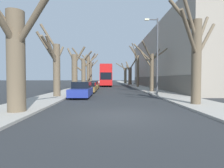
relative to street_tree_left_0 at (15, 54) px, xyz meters
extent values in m
plane|color=#2B2D30|center=(4.98, -0.47, -2.92)|extent=(300.00, 300.00, 0.00)
cube|color=#A39E93|center=(-0.61, 49.53, -2.86)|extent=(3.10, 120.00, 0.12)
cube|color=#A39E93|center=(10.58, 49.53, -2.86)|extent=(3.10, 120.00, 0.12)
cube|color=#9E9384|center=(17.13, 24.53, 2.26)|extent=(10.00, 35.71, 10.35)
cube|color=#5E584F|center=(12.11, 24.53, -1.88)|extent=(0.12, 34.99, 2.07)
cylinder|color=brown|center=(-0.03, 0.11, -0.40)|extent=(0.85, 0.85, 5.05)
cylinder|color=brown|center=(-0.18, -0.67, 1.28)|extent=(0.64, 1.83, 1.89)
cylinder|color=brown|center=(1.14, -0.47, 1.63)|extent=(2.65, 1.51, 2.79)
cylinder|color=brown|center=(-0.27, 7.61, -0.48)|extent=(0.64, 0.64, 4.88)
cylinder|color=brown|center=(-0.26, 8.68, 1.24)|extent=(0.25, 2.28, 1.80)
cylinder|color=brown|center=(-0.52, 6.48, 1.40)|extent=(0.75, 2.43, 1.81)
cylinder|color=brown|center=(-0.41, 6.70, 1.20)|extent=(0.53, 2.01, 2.40)
cylinder|color=brown|center=(-0.98, 7.63, 2.62)|extent=(1.62, 0.27, 2.45)
cylinder|color=brown|center=(-1.00, 7.20, 1.57)|extent=(1.73, 1.09, 2.78)
cylinder|color=brown|center=(-0.14, 15.35, -0.41)|extent=(0.78, 0.78, 5.01)
cylinder|color=brown|center=(0.58, 15.18, 1.94)|extent=(1.72, 0.67, 2.43)
cylinder|color=brown|center=(-0.41, 15.73, 1.06)|extent=(0.90, 1.12, 2.07)
cylinder|color=brown|center=(-0.88, 16.68, 2.20)|extent=(1.80, 2.93, 2.41)
cylinder|color=brown|center=(-0.01, 22.84, -0.28)|extent=(0.76, 0.76, 5.29)
cylinder|color=brown|center=(0.78, 22.29, 2.73)|extent=(1.85, 1.42, 1.75)
cylinder|color=brown|center=(-0.70, 22.47, 0.53)|extent=(1.65, 1.05, 1.29)
cylinder|color=brown|center=(-0.96, 22.67, 2.93)|extent=(2.17, 0.64, 2.73)
cylinder|color=brown|center=(1.05, 23.86, 1.93)|extent=(2.41, 2.34, 2.53)
cylinder|color=brown|center=(0.19, 23.58, 2.54)|extent=(0.69, 1.71, 1.54)
cylinder|color=brown|center=(-0.09, 30.81, 0.50)|extent=(0.74, 0.74, 6.85)
cylinder|color=brown|center=(0.75, 29.99, 3.03)|extent=(1.99, 1.95, 2.51)
cylinder|color=brown|center=(0.94, 31.22, 3.31)|extent=(2.34, 1.13, 2.41)
cylinder|color=brown|center=(-0.76, 30.72, 3.35)|extent=(1.56, 0.47, 1.60)
cylinder|color=brown|center=(-0.72, 31.16, 2.17)|extent=(1.57, 1.04, 2.45)
cylinder|color=brown|center=(-0.26, 38.08, 0.17)|extent=(0.59, 0.59, 6.18)
cylinder|color=brown|center=(-0.94, 37.27, 2.98)|extent=(1.61, 1.87, 2.23)
cylinder|color=brown|center=(0.14, 37.52, 2.26)|extent=(1.07, 1.37, 1.95)
cylinder|color=brown|center=(0.63, 38.42, 2.73)|extent=(2.00, 0.92, 2.24)
cylinder|color=brown|center=(10.14, 2.49, -0.18)|extent=(0.60, 0.60, 5.48)
cylinder|color=brown|center=(11.04, 3.51, 2.11)|extent=(2.06, 2.29, 2.71)
cylinder|color=brown|center=(11.12, 3.24, 1.44)|extent=(2.22, 1.75, 2.68)
cylinder|color=brown|center=(9.27, 1.61, 1.39)|extent=(1.98, 2.00, 2.41)
cylinder|color=brown|center=(9.22, 2.39, 2.70)|extent=(2.01, 0.43, 2.16)
cylinder|color=brown|center=(9.60, 2.22, 2.45)|extent=(1.33, 0.81, 2.54)
cylinder|color=brown|center=(10.00, 13.42, -0.50)|extent=(0.50, 0.50, 4.84)
cylinder|color=brown|center=(8.87, 13.53, 2.04)|extent=(2.41, 0.39, 2.43)
cylinder|color=brown|center=(9.32, 13.44, 1.13)|extent=(1.50, 0.22, 2.12)
cylinder|color=brown|center=(9.14, 12.17, 2.04)|extent=(1.92, 2.67, 2.09)
cylinder|color=brown|center=(10.77, 14.42, 1.97)|extent=(1.74, 2.19, 1.92)
cylinder|color=brown|center=(10.96, 13.40, 1.89)|extent=(2.02, 0.22, 1.55)
cylinder|color=brown|center=(10.17, 25.21, 0.18)|extent=(0.46, 0.46, 6.20)
cylinder|color=brown|center=(9.54, 25.43, 3.82)|extent=(1.45, 0.66, 2.58)
cylinder|color=brown|center=(9.52, 24.65, 3.93)|extent=(1.51, 1.32, 3.11)
cylinder|color=brown|center=(9.93, 25.97, 2.64)|extent=(0.68, 1.71, 2.76)
cylinder|color=brown|center=(9.29, 24.82, 3.78)|extent=(1.94, 0.97, 2.50)
cylinder|color=brown|center=(10.12, 37.14, -0.63)|extent=(0.90, 0.90, 4.58)
cylinder|color=brown|center=(10.88, 37.34, 2.58)|extent=(1.86, 0.78, 2.52)
cylinder|color=brown|center=(9.76, 38.51, 1.43)|extent=(1.06, 3.01, 2.28)
cylinder|color=brown|center=(9.69, 38.05, 2.10)|extent=(1.24, 2.18, 2.66)
cylinder|color=brown|center=(9.96, 48.64, -0.30)|extent=(0.86, 0.86, 5.25)
cylinder|color=brown|center=(10.30, 49.06, 1.53)|extent=(1.08, 1.22, 2.00)
cylinder|color=brown|center=(8.44, 49.03, 2.90)|extent=(3.27, 1.12, 2.18)
cylinder|color=brown|center=(9.30, 48.10, 2.23)|extent=(1.71, 1.49, 3.17)
cube|color=red|center=(3.97, 31.50, -1.23)|extent=(2.53, 11.01, 2.68)
cube|color=red|center=(3.97, 31.50, 0.88)|extent=(2.48, 10.79, 1.54)
cube|color=#B11515|center=(3.97, 31.50, 1.70)|extent=(2.48, 10.79, 0.12)
cube|color=black|center=(3.97, 31.50, -0.71)|extent=(2.56, 9.69, 1.39)
cube|color=black|center=(3.97, 31.50, 0.95)|extent=(2.56, 9.69, 1.17)
cube|color=black|center=(3.97, 26.01, -0.71)|extent=(2.28, 0.06, 1.46)
cylinder|color=black|center=(2.88, 28.20, -2.37)|extent=(0.30, 1.09, 1.09)
cylinder|color=black|center=(5.07, 28.20, -2.37)|extent=(0.30, 1.09, 1.09)
cylinder|color=black|center=(2.88, 34.59, -2.37)|extent=(0.30, 1.09, 1.09)
cylinder|color=black|center=(5.07, 34.59, -2.37)|extent=(0.30, 1.09, 1.09)
cube|color=navy|center=(2.01, 7.49, -2.41)|extent=(1.74, 4.30, 0.66)
cube|color=black|center=(2.01, 7.75, -1.78)|extent=(1.53, 2.24, 0.60)
cylinder|color=black|center=(1.25, 6.20, -2.62)|extent=(0.20, 0.61, 0.61)
cylinder|color=black|center=(2.77, 6.20, -2.62)|extent=(0.20, 0.61, 0.61)
cylinder|color=black|center=(1.25, 8.78, -2.62)|extent=(0.20, 0.61, 0.61)
cylinder|color=black|center=(2.77, 8.78, -2.62)|extent=(0.20, 0.61, 0.61)
cube|color=olive|center=(2.01, 13.33, -2.46)|extent=(1.85, 4.59, 0.55)
cube|color=black|center=(2.01, 13.61, -1.94)|extent=(1.63, 2.38, 0.50)
cylinder|color=black|center=(1.20, 11.96, -2.60)|extent=(0.20, 0.64, 0.64)
cylinder|color=black|center=(2.83, 11.96, -2.60)|extent=(0.20, 0.64, 0.64)
cylinder|color=black|center=(1.20, 14.71, -2.60)|extent=(0.20, 0.64, 0.64)
cylinder|color=black|center=(2.83, 14.71, -2.60)|extent=(0.20, 0.64, 0.64)
cube|color=olive|center=(2.01, 19.43, -2.44)|extent=(1.72, 4.47, 0.60)
cube|color=black|center=(2.01, 19.70, -1.88)|extent=(1.51, 2.32, 0.52)
cylinder|color=black|center=(1.26, 18.09, -2.61)|extent=(0.20, 0.63, 0.63)
cylinder|color=black|center=(2.76, 18.09, -2.61)|extent=(0.20, 0.63, 0.63)
cylinder|color=black|center=(1.26, 20.77, -2.61)|extent=(0.20, 0.63, 0.63)
cylinder|color=black|center=(2.76, 20.77, -2.61)|extent=(0.20, 0.63, 0.63)
cylinder|color=#4C4F54|center=(9.49, 9.17, 1.01)|extent=(0.16, 0.16, 7.85)
cylinder|color=#4C4F54|center=(8.94, 9.17, 4.78)|extent=(1.10, 0.11, 0.11)
cube|color=beige|center=(8.39, 9.17, 4.78)|extent=(0.44, 0.20, 0.16)
camera|label=1|loc=(4.54, -8.59, -1.16)|focal=28.00mm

